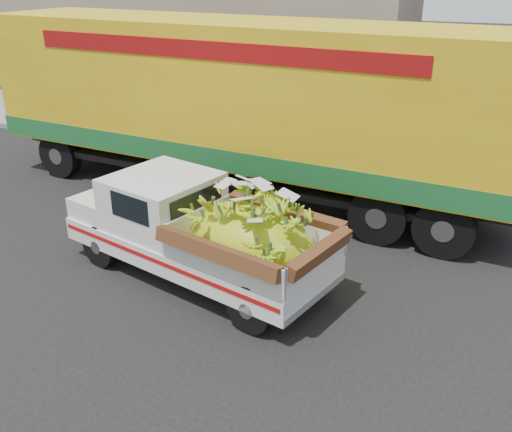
% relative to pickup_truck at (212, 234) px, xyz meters
% --- Properties ---
extents(ground, '(100.00, 100.00, 0.00)m').
position_rel_pickup_truck_xyz_m(ground, '(-0.21, 0.38, -0.88)').
color(ground, black).
rests_on(ground, ground).
extents(curb, '(60.00, 0.25, 0.15)m').
position_rel_pickup_truck_xyz_m(curb, '(-0.21, 6.27, -0.80)').
color(curb, gray).
rests_on(curb, ground).
extents(sidewalk, '(60.00, 4.00, 0.14)m').
position_rel_pickup_truck_xyz_m(sidewalk, '(-0.21, 8.37, -0.81)').
color(sidewalk, gray).
rests_on(sidewalk, ground).
extents(building_left, '(18.00, 6.00, 5.00)m').
position_rel_pickup_truck_xyz_m(building_left, '(-8.21, 14.27, 1.62)').
color(building_left, gray).
rests_on(building_left, ground).
extents(pickup_truck, '(4.94, 2.82, 1.64)m').
position_rel_pickup_truck_xyz_m(pickup_truck, '(0.00, 0.00, 0.00)').
color(pickup_truck, black).
rests_on(pickup_truck, ground).
extents(semi_trailer, '(12.04, 3.57, 3.80)m').
position_rel_pickup_truck_xyz_m(semi_trailer, '(-1.18, 3.82, 1.24)').
color(semi_trailer, black).
rests_on(semi_trailer, ground).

